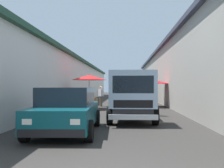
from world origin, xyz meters
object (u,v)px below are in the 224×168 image
at_px(parked_scooter, 141,103).
at_px(vendor_by_crates, 101,95).
at_px(fruit_stall_near_left, 136,85).
at_px(delivery_truck, 132,97).
at_px(fruit_stall_far_right, 90,82).
at_px(vendor_in_shade, 152,97).
at_px(fruit_stall_mid_lane, 152,85).
at_px(hatchback_car, 67,110).

bearing_deg(parked_scooter, vendor_by_crates, 44.75).
xyz_separation_m(fruit_stall_near_left, delivery_truck, (-12.15, 0.66, -0.57)).
bearing_deg(fruit_stall_far_right, delivery_truck, -155.55).
bearing_deg(delivery_truck, vendor_in_shade, -25.29).
bearing_deg(fruit_stall_far_right, parked_scooter, -101.72).
xyz_separation_m(fruit_stall_far_right, fruit_stall_mid_lane, (1.97, -4.23, -0.16)).
distance_m(fruit_stall_near_left, parked_scooter, 7.19).
xyz_separation_m(hatchback_car, parked_scooter, (7.43, -2.82, -0.29)).
bearing_deg(fruit_stall_near_left, hatchback_car, 169.07).
height_order(fruit_stall_near_left, vendor_in_shade, fruit_stall_near_left).
bearing_deg(hatchback_car, vendor_in_shade, -34.68).
relative_size(fruit_stall_far_right, delivery_truck, 0.47).
xyz_separation_m(vendor_by_crates, vendor_in_shade, (-5.59, -3.17, 0.06)).
bearing_deg(parked_scooter, vendor_in_shade, -171.99).
relative_size(hatchback_car, vendor_by_crates, 2.61).
distance_m(fruit_stall_near_left, delivery_truck, 12.18).
height_order(fruit_stall_far_right, vendor_in_shade, fruit_stall_far_right).
height_order(fruit_stall_mid_lane, vendor_by_crates, fruit_stall_mid_lane).
bearing_deg(vendor_in_shade, fruit_stall_near_left, 2.38).
xyz_separation_m(fruit_stall_far_right, vendor_by_crates, (2.12, -0.51, -0.88)).
bearing_deg(vendor_in_shade, vendor_by_crates, 29.56).
bearing_deg(delivery_truck, parked_scooter, -7.67).
distance_m(vendor_in_shade, parked_scooter, 2.85).
height_order(fruit_stall_far_right, delivery_truck, fruit_stall_far_right).
distance_m(hatchback_car, delivery_truck, 3.21).
height_order(hatchback_car, vendor_in_shade, vendor_in_shade).
relative_size(fruit_stall_mid_lane, hatchback_car, 0.63).
bearing_deg(fruit_stall_mid_lane, parked_scooter, 160.57).
distance_m(fruit_stall_far_right, parked_scooter, 3.60).
relative_size(fruit_stall_mid_lane, delivery_truck, 0.51).
relative_size(fruit_stall_far_right, hatchback_car, 0.58).
height_order(hatchback_car, delivery_truck, delivery_truck).
bearing_deg(fruit_stall_mid_lane, vendor_by_crates, 87.72).
relative_size(fruit_stall_mid_lane, vendor_in_shade, 1.56).
xyz_separation_m(vendor_in_shade, parked_scooter, (2.79, 0.39, -0.48)).
bearing_deg(fruit_stall_far_right, fruit_stall_near_left, -27.05).
bearing_deg(fruit_stall_near_left, delivery_truck, 176.88).
distance_m(delivery_truck, parked_scooter, 5.14).
xyz_separation_m(delivery_truck, vendor_by_crates, (7.86, 2.10, -0.17)).
distance_m(delivery_truck, vendor_in_shade, 2.51).
relative_size(delivery_truck, vendor_by_crates, 3.23).
height_order(fruit_stall_mid_lane, parked_scooter, fruit_stall_mid_lane).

